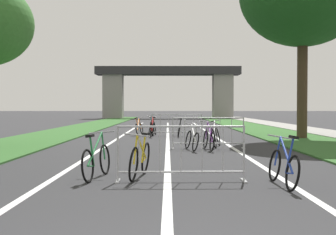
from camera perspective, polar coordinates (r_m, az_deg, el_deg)
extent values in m
cube|color=#2D5B26|center=(29.39, -10.77, -1.34)|extent=(3.14, 62.18, 0.05)
cube|color=#2D5B26|center=(29.39, 11.17, -1.34)|extent=(3.14, 62.18, 0.05)
cube|color=gray|center=(30.02, 16.27, -1.29)|extent=(2.29, 62.18, 0.08)
cube|color=silver|center=(21.41, 0.19, -2.37)|extent=(0.14, 35.97, 0.01)
cube|color=silver|center=(21.53, 6.09, -2.36)|extent=(0.14, 35.97, 0.01)
cube|color=silver|center=(21.53, -5.71, -2.36)|extent=(0.14, 35.97, 0.01)
cube|color=#2D2D30|center=(54.95, 0.21, 5.94)|extent=(17.51, 3.01, 0.96)
cube|color=gray|center=(55.20, -6.77, 2.65)|extent=(2.34, 2.40, 5.31)
cube|color=gray|center=(55.19, 7.18, 2.65)|extent=(2.34, 2.40, 5.31)
cylinder|color=#3D2D1E|center=(20.40, 16.93, 3.42)|extent=(0.45, 0.45, 4.30)
cylinder|color=#ADADB2|center=(8.40, -6.19, -4.60)|extent=(0.04, 0.04, 1.05)
cube|color=#ADADB2|center=(8.47, -6.18, -8.04)|extent=(0.07, 0.44, 0.03)
cylinder|color=#ADADB2|center=(8.51, 9.86, -4.54)|extent=(0.04, 0.04, 1.05)
cube|color=#ADADB2|center=(8.58, 9.85, -7.93)|extent=(0.07, 0.44, 0.03)
cylinder|color=#ADADB2|center=(8.34, 1.89, -1.16)|extent=(2.36, 0.09, 0.04)
cylinder|color=#ADADB2|center=(8.42, 1.89, -6.95)|extent=(2.36, 0.09, 0.04)
cylinder|color=#ADADB2|center=(8.36, -3.51, -4.00)|extent=(0.02, 0.02, 0.87)
cylinder|color=#ADADB2|center=(8.35, -0.81, -4.01)|extent=(0.02, 0.02, 0.87)
cylinder|color=#ADADB2|center=(8.36, 1.89, -4.00)|extent=(0.02, 0.02, 0.87)
cylinder|color=#ADADB2|center=(8.39, 4.57, -3.99)|extent=(0.02, 0.02, 0.87)
cylinder|color=#ADADB2|center=(8.44, 7.24, -3.96)|extent=(0.02, 0.02, 0.87)
cylinder|color=#ADADB2|center=(14.88, 0.84, -2.00)|extent=(0.04, 0.04, 1.05)
cube|color=#ADADB2|center=(14.92, 0.84, -3.95)|extent=(0.07, 0.44, 0.03)
cylinder|color=#ADADB2|center=(15.12, 9.80, -1.96)|extent=(0.04, 0.04, 1.05)
cube|color=#ADADB2|center=(15.16, 9.79, -3.89)|extent=(0.07, 0.44, 0.03)
cylinder|color=#ADADB2|center=(14.94, 5.36, -0.05)|extent=(2.36, 0.07, 0.04)
cylinder|color=#ADADB2|center=(14.98, 5.35, -3.31)|extent=(2.36, 0.07, 0.04)
cylinder|color=#ADADB2|center=(14.89, 2.35, -1.65)|extent=(0.02, 0.02, 0.87)
cylinder|color=#ADADB2|center=(14.92, 3.85, -1.65)|extent=(0.02, 0.02, 0.87)
cylinder|color=#ADADB2|center=(14.95, 5.36, -1.64)|extent=(0.02, 0.02, 0.87)
cylinder|color=#ADADB2|center=(15.00, 6.85, -1.64)|extent=(0.02, 0.02, 0.87)
cylinder|color=#ADADB2|center=(15.05, 8.33, -1.63)|extent=(0.02, 0.02, 0.87)
cylinder|color=#ADADB2|center=(21.50, -1.78, -0.97)|extent=(0.04, 0.04, 1.05)
cube|color=#ADADB2|center=(21.53, -1.78, -2.32)|extent=(0.08, 0.44, 0.03)
cylinder|color=#ADADB2|center=(21.44, 4.51, -0.98)|extent=(0.04, 0.04, 1.05)
cube|color=#ADADB2|center=(21.47, 4.51, -2.34)|extent=(0.08, 0.44, 0.03)
cylinder|color=#ADADB2|center=(21.42, 1.36, 0.38)|extent=(2.36, 0.15, 0.04)
cylinder|color=#ADADB2|center=(21.46, 1.36, -1.89)|extent=(2.36, 0.15, 0.04)
cylinder|color=#ADADB2|center=(21.47, -0.74, -0.73)|extent=(0.02, 0.02, 0.87)
cylinder|color=#ADADB2|center=(21.45, 0.31, -0.73)|extent=(0.02, 0.02, 0.87)
cylinder|color=#ADADB2|center=(21.44, 1.36, -0.73)|extent=(0.02, 0.02, 0.87)
cylinder|color=#ADADB2|center=(21.43, 2.41, -0.73)|extent=(0.02, 0.02, 0.87)
cylinder|color=#ADADB2|center=(21.43, 3.46, -0.73)|extent=(0.02, 0.02, 0.87)
torus|color=black|center=(20.38, -1.82, -1.63)|extent=(0.26, 0.68, 0.66)
torus|color=black|center=(21.36, -2.07, -1.50)|extent=(0.26, 0.68, 0.66)
cylinder|color=red|center=(20.84, -1.78, -0.76)|extent=(0.05, 0.96, 0.62)
cylinder|color=red|center=(20.65, -1.75, -0.87)|extent=(0.18, 0.10, 0.63)
cylinder|color=red|center=(20.54, -1.88, -1.68)|extent=(0.08, 0.32, 0.08)
cylinder|color=red|center=(21.33, -1.91, -0.71)|extent=(0.16, 0.07, 0.59)
cube|color=black|center=(20.61, -1.57, 0.00)|extent=(0.14, 0.25, 0.07)
cylinder|color=#99999E|center=(21.30, -1.75, 0.07)|extent=(0.54, 0.10, 0.14)
torus|color=black|center=(7.67, 15.79, -6.87)|extent=(0.18, 0.62, 0.61)
torus|color=black|center=(8.63, 13.64, -5.95)|extent=(0.18, 0.62, 0.61)
cylinder|color=#1E389E|center=(8.11, 15.03, -4.53)|extent=(0.08, 0.98, 0.57)
cylinder|color=#1E389E|center=(7.92, 15.45, -4.67)|extent=(0.16, 0.11, 0.63)
cylinder|color=#1E389E|center=(7.82, 15.38, -6.87)|extent=(0.05, 0.33, 0.07)
cylinder|color=#1E389E|center=(8.59, 13.99, -4.19)|extent=(0.14, 0.09, 0.54)
cube|color=black|center=(7.88, 15.92, -2.43)|extent=(0.12, 0.25, 0.07)
cylinder|color=#99999E|center=(8.55, 14.35, -2.42)|extent=(0.48, 0.05, 0.11)
torus|color=black|center=(21.48, -3.71, -1.57)|extent=(0.25, 0.62, 0.60)
torus|color=black|center=(22.44, -3.20, -1.44)|extent=(0.25, 0.62, 0.60)
cylinder|color=orange|center=(21.94, -3.61, -0.83)|extent=(0.05, 0.96, 0.55)
cylinder|color=orange|center=(21.76, -3.70, -0.87)|extent=(0.18, 0.10, 0.60)
cylinder|color=orange|center=(21.64, -3.61, -1.60)|extent=(0.08, 0.32, 0.07)
cylinder|color=orange|center=(22.42, -3.36, -0.78)|extent=(0.16, 0.07, 0.52)
cube|color=black|center=(21.73, -3.89, -0.09)|extent=(0.14, 0.25, 0.07)
cylinder|color=#99999E|center=(22.40, -3.52, -0.13)|extent=(0.50, 0.09, 0.14)
torus|color=black|center=(9.41, -2.66, -5.16)|extent=(0.21, 0.67, 0.66)
torus|color=black|center=(8.36, -4.17, -5.98)|extent=(0.21, 0.67, 0.66)
cylinder|color=gold|center=(8.87, -3.17, -3.79)|extent=(0.15, 1.05, 0.58)
cylinder|color=gold|center=(9.08, -2.91, -3.88)|extent=(0.12, 0.12, 0.58)
cylinder|color=gold|center=(9.24, -2.89, -5.43)|extent=(0.09, 0.35, 0.08)
cylinder|color=gold|center=(8.35, -3.96, -4.12)|extent=(0.10, 0.09, 0.55)
cube|color=black|center=(9.09, -2.69, -2.06)|extent=(0.14, 0.25, 0.06)
cylinder|color=#99999E|center=(8.34, -3.74, -2.26)|extent=(0.48, 0.10, 0.08)
torus|color=black|center=(13.93, 3.74, -3.12)|extent=(0.28, 0.64, 0.61)
torus|color=black|center=(14.90, 2.81, -2.83)|extent=(0.28, 0.64, 0.61)
cylinder|color=silver|center=(14.39, 3.49, -1.98)|extent=(0.11, 0.98, 0.53)
cylinder|color=silver|center=(14.21, 3.64, -2.16)|extent=(0.17, 0.10, 0.53)
cylinder|color=silver|center=(14.09, 3.57, -3.16)|extent=(0.10, 0.32, 0.07)
cylinder|color=silver|center=(14.88, 3.03, -1.87)|extent=(0.15, 0.07, 0.51)
cube|color=black|center=(14.17, 3.90, -1.10)|extent=(0.15, 0.26, 0.07)
cylinder|color=#99999E|center=(14.85, 3.25, -0.91)|extent=(0.45, 0.11, 0.12)
torus|color=black|center=(20.51, 1.65, -1.68)|extent=(0.16, 0.62, 0.62)
torus|color=black|center=(21.59, 1.62, -1.53)|extent=(0.16, 0.62, 0.62)
cylinder|color=black|center=(21.01, 1.76, -0.91)|extent=(0.14, 1.05, 0.54)
cylinder|color=black|center=(20.81, 1.76, -0.95)|extent=(0.15, 0.13, 0.60)
cylinder|color=black|center=(20.69, 1.64, -1.71)|extent=(0.03, 0.35, 0.07)
cylinder|color=black|center=(21.55, 1.74, -0.85)|extent=(0.13, 0.09, 0.52)
cube|color=black|center=(20.76, 1.91, -0.14)|extent=(0.11, 0.24, 0.07)
cylinder|color=#99999E|center=(21.52, 1.86, -0.18)|extent=(0.49, 0.03, 0.11)
torus|color=black|center=(21.35, -1.85, -1.48)|extent=(0.22, 0.69, 0.68)
torus|color=black|center=(22.31, -1.51, -1.35)|extent=(0.22, 0.69, 0.68)
cylinder|color=#197A7F|center=(21.80, -1.82, -0.56)|extent=(0.05, 0.95, 0.68)
cylinder|color=#197A7F|center=(21.62, -1.86, -0.74)|extent=(0.16, 0.11, 0.64)
cylinder|color=#197A7F|center=(21.51, -1.78, -1.52)|extent=(0.07, 0.32, 0.08)
cylinder|color=#197A7F|center=(22.28, -1.65, -0.52)|extent=(0.15, 0.08, 0.66)
cube|color=black|center=(21.59, -2.01, 0.10)|extent=(0.13, 0.25, 0.07)
cylinder|color=#99999E|center=(22.26, -1.79, 0.32)|extent=(0.49, 0.08, 0.11)
torus|color=black|center=(14.04, 5.86, -3.07)|extent=(0.17, 0.63, 0.63)
torus|color=black|center=(15.11, 5.02, -2.76)|extent=(0.17, 0.63, 0.63)
cylinder|color=#662884|center=(14.54, 5.57, -1.78)|extent=(0.09, 1.06, 0.61)
cylinder|color=#662884|center=(14.34, 5.70, -2.11)|extent=(0.11, 0.12, 0.54)
cylinder|color=#662884|center=(14.22, 5.71, -3.11)|extent=(0.07, 0.35, 0.07)
cylinder|color=#662884|center=(15.08, 5.15, -1.67)|extent=(0.11, 0.09, 0.58)
cube|color=black|center=(14.29, 5.85, -1.05)|extent=(0.13, 0.25, 0.06)
cylinder|color=#99999E|center=(15.04, 5.29, -0.57)|extent=(0.55, 0.09, 0.09)
torus|color=black|center=(15.07, 6.09, -2.69)|extent=(0.32, 0.69, 0.66)
torus|color=black|center=(16.13, 6.58, -2.43)|extent=(0.32, 0.69, 0.66)
cylinder|color=#B7B7BC|center=(15.56, 6.12, -1.52)|extent=(0.16, 1.04, 0.60)
cylinder|color=#B7B7BC|center=(15.36, 6.04, -1.67)|extent=(0.18, 0.09, 0.61)
cylinder|color=#B7B7BC|center=(15.24, 6.19, -2.74)|extent=(0.12, 0.34, 0.08)
cylinder|color=#B7B7BC|center=(16.09, 6.36, -1.43)|extent=(0.16, 0.06, 0.57)
cube|color=black|center=(15.32, 5.79, -0.55)|extent=(0.16, 0.26, 0.07)
cylinder|color=#99999E|center=(16.06, 6.15, -0.43)|extent=(0.41, 0.12, 0.11)
torus|color=black|center=(8.37, -9.98, -6.10)|extent=(0.19, 0.63, 0.63)
torus|color=black|center=(9.37, -7.83, -5.30)|extent=(0.19, 0.63, 0.63)
cylinder|color=#1E7238|center=(8.82, -9.05, -3.87)|extent=(0.15, 1.03, 0.60)
cylinder|color=#1E7238|center=(8.63, -9.45, -4.23)|extent=(0.11, 0.12, 0.59)
cylinder|color=#1E7238|center=(8.53, -9.59, -6.12)|extent=(0.09, 0.34, 0.07)
cylinder|color=#1E7238|center=(9.33, -8.02, -3.59)|extent=(0.10, 0.09, 0.57)
cube|color=black|center=(8.58, -9.69, -2.31)|extent=(0.14, 0.25, 0.06)
cylinder|color=#99999E|center=(9.29, -8.21, -1.86)|extent=(0.55, 0.11, 0.07)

